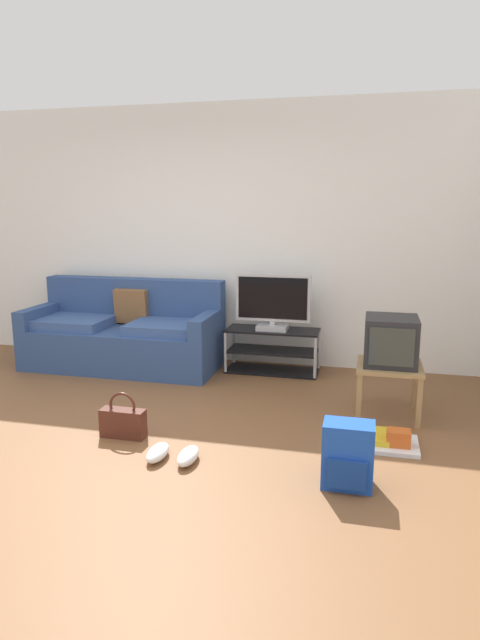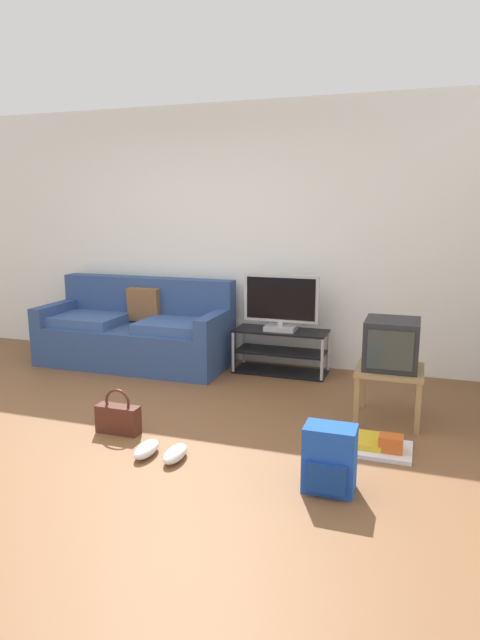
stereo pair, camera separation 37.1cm
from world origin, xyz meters
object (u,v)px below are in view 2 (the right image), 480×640
couch (137,333)px  sneakers_pair (161,451)px  handbag (118,418)px  floor_tray (378,445)px  flat_tv (281,303)px  backpack (329,459)px  crt_tv (392,344)px  tv_stand (281,351)px  side_table (390,376)px

couch → sneakers_pair: 2.37m
handbag → floor_tray: size_ratio=0.77×
flat_tv → backpack: flat_tv is taller
handbag → backpack: bearing=-11.8°
crt_tv → sneakers_pair: bearing=-139.4°
backpack → crt_tv: bearing=77.3°
couch → sneakers_pair: bearing=-57.4°
handbag → floor_tray: handbag is taller
tv_stand → flat_tv: flat_tv is taller
tv_stand → floor_tray: bearing=-55.0°
side_table → handbag: side_table is taller
couch → handbag: couch is taller
handbag → floor_tray: bearing=9.1°
handbag → flat_tv: bearing=67.2°
flat_tv → sneakers_pair: (-0.28, -2.10, -0.68)m
tv_stand → sneakers_pair: tv_stand is taller
backpack → handbag: backpack is taller
tv_stand → handbag: (-0.77, -1.85, -0.10)m
side_table → crt_tv: crt_tv is taller
couch → backpack: bearing=-40.4°
side_table → sneakers_pair: side_table is taller
flat_tv → handbag: 2.07m
sneakers_pair → backpack: bearing=-3.2°
tv_stand → floor_tray: tv_stand is taller
couch → sneakers_pair: size_ratio=5.94×
couch → side_table: couch is taller
couch → side_table: size_ratio=3.95×
crt_tv → floor_tray: size_ratio=0.96×
tv_stand → floor_tray: (1.09, -1.55, -0.18)m
tv_stand → handbag: 2.01m
tv_stand → side_table: bearing=-40.3°
tv_stand → side_table: size_ratio=1.84×
crt_tv → couch: bearing=163.6°
crt_tv → floor_tray: (-0.02, -0.62, -0.57)m
handbag → sneakers_pair: (0.49, -0.28, -0.07)m
tv_stand → side_table: tv_stand is taller
couch → crt_tv: size_ratio=4.69×
side_table → crt_tv: bearing=90.0°
handbag → tv_stand: bearing=67.4°
couch → flat_tv: bearing=4.6°
flat_tv → side_table: 1.49m
crt_tv → floor_tray: 0.85m
couch → flat_tv: (1.55, 0.13, 0.39)m
couch → flat_tv: flat_tv is taller
couch → floor_tray: couch is taller
side_table → crt_tv: 0.26m
couch → crt_tv: (2.66, -0.78, 0.28)m
flat_tv → tv_stand: bearing=90.0°
tv_stand → backpack: bearing=-68.7°
crt_tv → backpack: 1.35m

